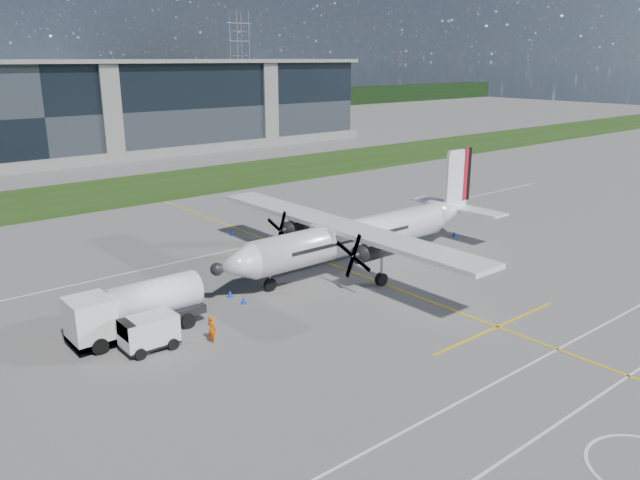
% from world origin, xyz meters
% --- Properties ---
extents(ground, '(400.00, 400.00, 0.00)m').
position_xyz_m(ground, '(0.00, 40.00, 0.00)').
color(ground, '#5E5B59').
rests_on(ground, ground).
extents(grass_strip, '(400.00, 18.00, 0.04)m').
position_xyz_m(grass_strip, '(0.00, 48.00, 0.02)').
color(grass_strip, '#1F3C10').
rests_on(grass_strip, ground).
extents(terminal_building, '(120.00, 20.00, 15.00)m').
position_xyz_m(terminal_building, '(0.00, 80.00, 7.50)').
color(terminal_building, black).
rests_on(terminal_building, ground).
extents(pylon_east, '(9.00, 4.60, 30.00)m').
position_xyz_m(pylon_east, '(85.00, 150.00, 15.00)').
color(pylon_east, gray).
rests_on(pylon_east, ground).
extents(yellow_taxiway_centerline, '(0.20, 70.00, 0.01)m').
position_xyz_m(yellow_taxiway_centerline, '(3.00, 10.00, 0.01)').
color(yellow_taxiway_centerline, yellow).
rests_on(yellow_taxiway_centerline, ground).
extents(white_lane_line, '(90.00, 0.15, 0.01)m').
position_xyz_m(white_lane_line, '(0.00, -14.00, 0.01)').
color(white_lane_line, white).
rests_on(white_lane_line, ground).
extents(turboprop_aircraft, '(26.40, 27.38, 8.21)m').
position_xyz_m(turboprop_aircraft, '(4.64, 7.92, 4.11)').
color(turboprop_aircraft, white).
rests_on(turboprop_aircraft, ground).
extents(fuel_tanker_truck, '(8.35, 2.71, 3.13)m').
position_xyz_m(fuel_tanker_truck, '(-14.90, 7.14, 1.57)').
color(fuel_tanker_truck, white).
rests_on(fuel_tanker_truck, ground).
extents(baggage_tug, '(3.26, 1.96, 1.96)m').
position_xyz_m(baggage_tug, '(-14.69, 4.76, 0.98)').
color(baggage_tug, silver).
rests_on(baggage_tug, ground).
extents(ground_crew_person, '(0.73, 0.89, 1.93)m').
position_xyz_m(ground_crew_person, '(-11.56, 3.25, 0.96)').
color(ground_crew_person, '#F25907').
rests_on(ground_crew_person, ground).
extents(safety_cone_nose_port, '(0.36, 0.36, 0.50)m').
position_xyz_m(safety_cone_nose_port, '(-6.87, 7.15, 0.25)').
color(safety_cone_nose_port, blue).
rests_on(safety_cone_nose_port, ground).
extents(safety_cone_stbdwing, '(0.36, 0.36, 0.50)m').
position_xyz_m(safety_cone_stbdwing, '(1.42, 22.00, 0.25)').
color(safety_cone_stbdwing, blue).
rests_on(safety_cone_stbdwing, ground).
extents(safety_cone_tail, '(0.36, 0.36, 0.50)m').
position_xyz_m(safety_cone_tail, '(16.99, 8.52, 0.25)').
color(safety_cone_tail, blue).
rests_on(safety_cone_tail, ground).
extents(safety_cone_fwd, '(0.36, 0.36, 0.50)m').
position_xyz_m(safety_cone_fwd, '(-9.83, 7.51, 0.25)').
color(safety_cone_fwd, blue).
rests_on(safety_cone_fwd, ground).
extents(safety_cone_nose_stbd, '(0.36, 0.36, 0.50)m').
position_xyz_m(safety_cone_nose_stbd, '(-6.96, 8.73, 0.25)').
color(safety_cone_nose_stbd, blue).
rests_on(safety_cone_nose_stbd, ground).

